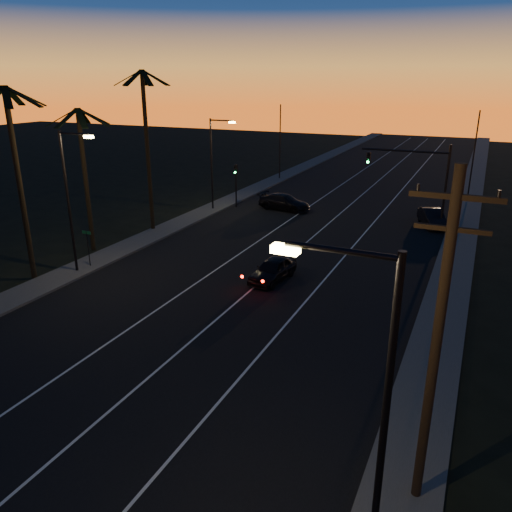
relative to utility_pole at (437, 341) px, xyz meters
The scene contains 21 objects.
road 23.72m from the utility_pole, 120.11° to the left, with size 20.00×170.00×0.01m, color black.
sidewalk_left 30.78m from the utility_pole, 138.74° to the left, with size 2.40×170.00×0.16m, color #383836.
sidewalk_right 20.68m from the utility_pole, 91.15° to the left, with size 2.40×170.00×0.16m, color #383836.
lane_stripe_left 25.32m from the utility_pole, 126.13° to the left, with size 0.12×160.00×0.01m, color silver.
lane_stripe_mid 23.48m from the utility_pole, 119.03° to the left, with size 0.12×160.00×0.01m, color silver.
lane_stripe_right 22.04m from the utility_pole, 110.81° to the left, with size 0.12×160.00×0.01m, color silver.
palm_near 25.55m from the utility_pole, 161.71° to the left, with size 4.25×4.16×11.53m.
palm_mid 28.49m from the utility_pole, 150.55° to the left, with size 4.25×4.16×10.03m.
palm_far 31.17m from the utility_pole, 139.96° to the left, with size 4.25×4.16×12.53m.
streetlight_left_near 24.44m from the utility_pole, 155.85° to the left, with size 2.55×0.26×9.00m.
streetlight_left_far 35.79m from the utility_pole, 128.52° to the left, with size 2.55×0.26×8.50m.
streetlight_right_near 4.10m from the utility_pole, 102.67° to the right, with size 2.55×0.26×9.00m.
street_sign 25.22m from the utility_pole, 153.85° to the left, with size 0.70×0.06×2.60m.
utility_pole is the anchor object (origin of this frame).
signal_mast 30.33m from the utility_pole, 98.47° to the left, with size 7.10×0.41×7.00m.
signal_post 36.74m from the utility_pole, 125.13° to the left, with size 0.28×0.37×4.20m.
far_pole_left 50.36m from the utility_pole, 116.67° to the left, with size 0.14×0.14×9.00m, color black.
far_pole_right 42.01m from the utility_pole, 90.82° to the left, with size 0.14×0.14×9.00m, color black.
lead_car 18.16m from the utility_pole, 126.88° to the left, with size 2.10×4.72×1.39m.
right_car 31.37m from the utility_pole, 95.38° to the left, with size 3.01×4.65×1.45m.
cross_car 35.31m from the utility_pole, 117.97° to the left, with size 5.31×2.72×1.48m.
Camera 1 is at (12.10, -2.59, 11.85)m, focal length 35.00 mm.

